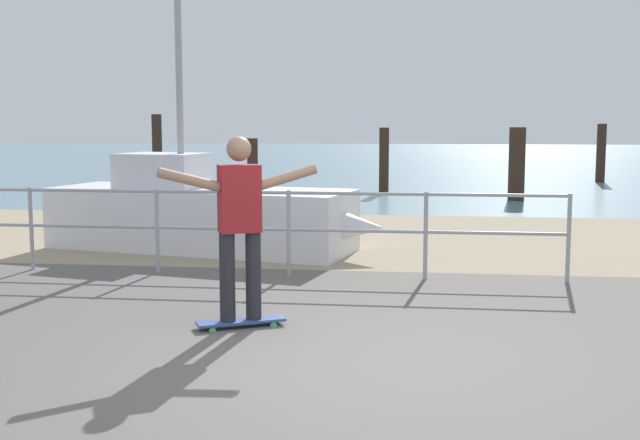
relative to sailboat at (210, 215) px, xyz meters
The scene contains 12 objects.
ground_plane 6.95m from the sailboat, 67.62° to the right, with size 24.00×10.00×0.04m, color #605B56.
beach_strip 3.12m from the sailboat, 31.14° to the left, with size 24.00×6.00×0.04m, color tan.
sea_surface 29.72m from the sailboat, 84.91° to the left, with size 72.00×50.00×0.04m, color slate.
railing_fence 1.82m from the sailboat, 95.74° to the right, with size 9.80×0.05×1.05m.
sailboat is the anchor object (origin of this frame).
skateboard 4.49m from the sailboat, 71.64° to the right, with size 0.80×0.54×0.08m.
skateboarder 4.50m from the sailboat, 71.64° to the right, with size 1.33×0.74×1.65m.
groyne_post_0 11.35m from the sailboat, 112.34° to the left, with size 0.28×0.28×2.06m, color #332319.
groyne_post_1 8.36m from the sailboat, 97.78° to the left, with size 0.26×0.26×1.45m, color #332319.
groyne_post_2 9.93m from the sailboat, 78.09° to the left, with size 0.25×0.25×1.70m, color #332319.
groyne_post_3 9.54m from the sailboat, 56.75° to the left, with size 0.38×0.38×1.73m, color #332319.
groyne_post_4 16.30m from the sailboat, 58.93° to the left, with size 0.27×0.27×1.79m, color #332319.
Camera 1 is at (0.36, -5.74, 1.87)m, focal length 44.93 mm.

